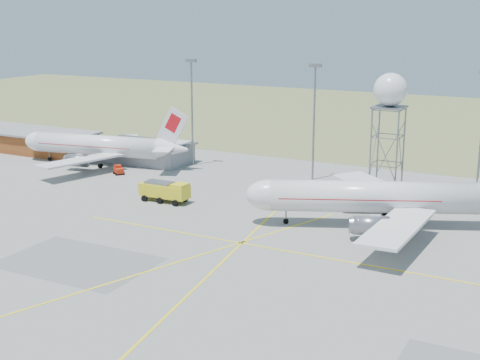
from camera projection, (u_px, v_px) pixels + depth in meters
The scene contains 11 objects.
ground at pixel (141, 356), 58.23m from camera, with size 400.00×400.00×0.00m, color gray.
grass_strip at pixel (449, 124), 178.63m from camera, with size 400.00×120.00×0.03m, color #5C6A3A.
building_orange at pixel (25, 140), 144.57m from camera, with size 33.00×12.00×4.30m.
building_grey at pixel (145, 152), 132.91m from camera, with size 19.00×10.00×3.90m.
mast_a at pixel (192, 104), 127.68m from camera, with size 2.20×0.50×20.50m.
mast_b at pixel (314, 112), 116.50m from camera, with size 2.20×0.50×20.50m.
airliner_main at pixel (379, 198), 92.66m from camera, with size 37.32×34.81×13.31m.
airliner_far at pixel (100, 146), 130.17m from camera, with size 35.42×34.04×12.08m.
radar_tower at pixel (388, 126), 109.05m from camera, with size 5.43×5.43×19.64m.
fire_truck at pixel (166, 192), 105.07m from camera, with size 8.14×3.27×3.25m.
baggage_tug at pixel (119, 171), 123.06m from camera, with size 2.60×2.54×1.67m.
Camera 1 is at (31.95, -42.75, 29.20)m, focal length 50.00 mm.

